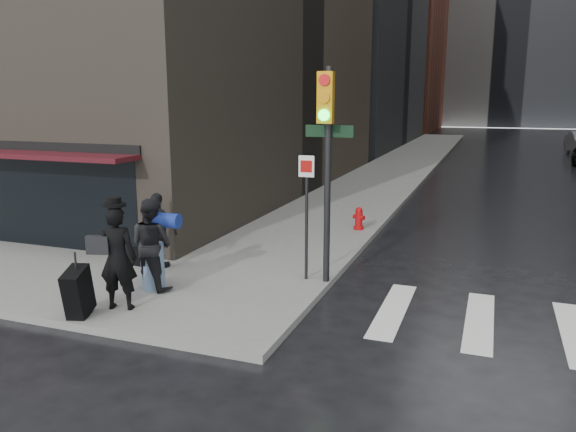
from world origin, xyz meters
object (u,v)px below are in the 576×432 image
at_px(fire_hydrant, 359,219).
at_px(man_jeans, 152,244).
at_px(man_overcoat, 109,263).
at_px(man_greycoat, 158,231).
at_px(traffic_light, 325,147).

bearing_deg(fire_hydrant, man_jeans, -112.76).
bearing_deg(man_overcoat, man_greycoat, -92.06).
bearing_deg(man_greycoat, man_overcoat, 108.33).
height_order(man_overcoat, fire_hydrant, man_overcoat).
bearing_deg(man_jeans, fire_hydrant, -103.96).
bearing_deg(man_greycoat, man_jeans, 122.29).
relative_size(traffic_light, fire_hydrant, 6.62).
distance_m(man_overcoat, fire_hydrant, 8.51).
xyz_separation_m(man_overcoat, traffic_light, (3.25, 2.90, 2.00)).
height_order(man_jeans, traffic_light, traffic_light).
bearing_deg(man_greycoat, fire_hydrant, -118.60).
xyz_separation_m(man_overcoat, fire_hydrant, (2.83, 8.00, -0.61)).
distance_m(man_jeans, man_greycoat, 1.46).
distance_m(man_overcoat, man_greycoat, 2.69).
distance_m(man_greycoat, fire_hydrant, 6.45).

